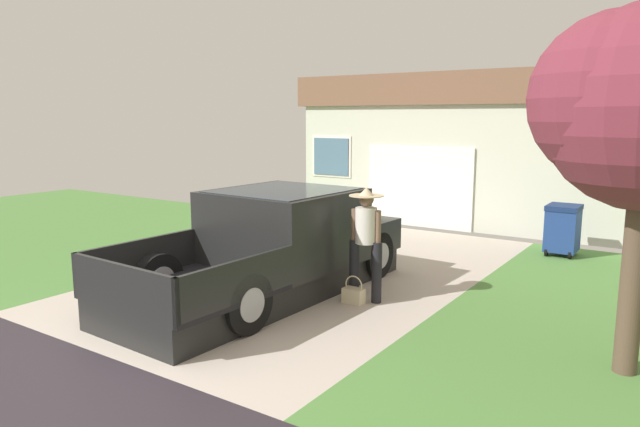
# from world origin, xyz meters

# --- Properties ---
(pickup_truck) EXTENTS (2.22, 5.17, 1.60)m
(pickup_truck) POSITION_xyz_m (0.08, 3.20, 0.72)
(pickup_truck) COLOR black
(pickup_truck) RESTS_ON ground
(person_with_hat) EXTENTS (0.51, 0.51, 1.72)m
(person_with_hat) POSITION_xyz_m (1.50, 3.45, 0.99)
(person_with_hat) COLOR black
(person_with_hat) RESTS_ON ground
(handbag) EXTENTS (0.31, 0.19, 0.42)m
(handbag) POSITION_xyz_m (1.42, 3.25, 0.13)
(handbag) COLOR beige
(handbag) RESTS_ON ground
(house_with_garage) EXTENTS (10.11, 5.87, 3.81)m
(house_with_garage) POSITION_xyz_m (1.04, 12.26, 1.93)
(house_with_garage) COLOR beige
(house_with_garage) RESTS_ON ground
(front_yard_tree) EXTENTS (2.22, 2.09, 3.87)m
(front_yard_tree) POSITION_xyz_m (4.95, 2.85, 2.84)
(front_yard_tree) COLOR brown
(front_yard_tree) RESTS_ON ground
(wheeled_trash_bin) EXTENTS (0.60, 0.72, 1.01)m
(wheeled_trash_bin) POSITION_xyz_m (3.33, 8.19, 0.55)
(wheeled_trash_bin) COLOR navy
(wheeled_trash_bin) RESTS_ON ground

